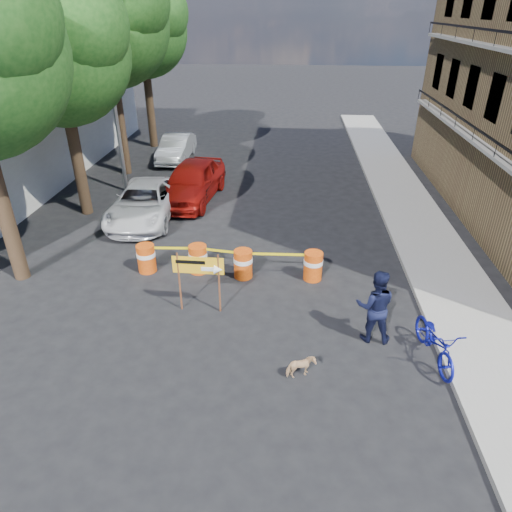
% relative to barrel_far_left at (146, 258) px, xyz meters
% --- Properties ---
extents(ground, '(120.00, 120.00, 0.00)m').
position_rel_barrel_far_left_xyz_m(ground, '(3.06, -2.65, -0.47)').
color(ground, black).
rests_on(ground, ground).
extents(sidewalk_east, '(2.40, 40.00, 0.15)m').
position_rel_barrel_far_left_xyz_m(sidewalk_east, '(9.26, 3.35, -0.40)').
color(sidewalk_east, gray).
rests_on(sidewalk_east, ground).
extents(tree_mid_a, '(5.25, 5.00, 8.68)m').
position_rel_barrel_far_left_xyz_m(tree_mid_a, '(-3.68, 4.35, 5.53)').
color(tree_mid_a, '#332316').
rests_on(tree_mid_a, ground).
extents(tree_mid_b, '(5.67, 5.40, 9.62)m').
position_rel_barrel_far_left_xyz_m(tree_mid_b, '(-3.68, 9.35, 6.24)').
color(tree_mid_b, '#332316').
rests_on(tree_mid_b, ground).
extents(tree_far, '(5.04, 4.80, 8.84)m').
position_rel_barrel_far_left_xyz_m(tree_far, '(-3.68, 14.35, 5.74)').
color(tree_far, '#332316').
rests_on(tree_far, ground).
extents(streetlamp, '(1.25, 0.18, 8.00)m').
position_rel_barrel_far_left_xyz_m(streetlamp, '(-2.88, 6.85, 3.90)').
color(streetlamp, gray).
rests_on(streetlamp, ground).
extents(barrel_far_left, '(0.58, 0.58, 0.90)m').
position_rel_barrel_far_left_xyz_m(barrel_far_left, '(0.00, 0.00, 0.00)').
color(barrel_far_left, '#C3380B').
rests_on(barrel_far_left, ground).
extents(barrel_mid_left, '(0.58, 0.58, 0.90)m').
position_rel_barrel_far_left_xyz_m(barrel_mid_left, '(1.61, 0.09, 0.00)').
color(barrel_mid_left, '#C3380B').
rests_on(barrel_mid_left, ground).
extents(barrel_mid_right, '(0.58, 0.58, 0.90)m').
position_rel_barrel_far_left_xyz_m(barrel_mid_right, '(3.04, -0.13, 0.00)').
color(barrel_mid_right, '#C3380B').
rests_on(barrel_mid_right, ground).
extents(barrel_far_right, '(0.58, 0.58, 0.90)m').
position_rel_barrel_far_left_xyz_m(barrel_far_right, '(5.16, -0.09, 0.00)').
color(barrel_far_right, '#C3380B').
rests_on(barrel_far_right, ground).
extents(detour_sign, '(1.36, 0.26, 1.75)m').
position_rel_barrel_far_left_xyz_m(detour_sign, '(2.22, -1.97, 0.81)').
color(detour_sign, '#592D19').
rests_on(detour_sign, ground).
extents(pedestrian, '(1.00, 0.82, 1.94)m').
position_rel_barrel_far_left_xyz_m(pedestrian, '(6.52, -2.83, 0.50)').
color(pedestrian, black).
rests_on(pedestrian, ground).
extents(bicycle, '(0.86, 1.17, 2.04)m').
position_rel_barrel_far_left_xyz_m(bicycle, '(7.86, -3.50, 0.55)').
color(bicycle, '#13189F').
rests_on(bicycle, ground).
extents(dog, '(0.71, 0.53, 0.55)m').
position_rel_barrel_far_left_xyz_m(dog, '(4.75, -4.34, -0.20)').
color(dog, '#DBAF7E').
rests_on(dog, ground).
extents(suv_white, '(2.41, 4.93, 1.35)m').
position_rel_barrel_far_left_xyz_m(suv_white, '(-1.20, 3.95, 0.20)').
color(suv_white, silver).
rests_on(suv_white, ground).
extents(sedan_red, '(2.53, 5.07, 1.66)m').
position_rel_barrel_far_left_xyz_m(sedan_red, '(0.26, 6.06, 0.36)').
color(sedan_red, maroon).
rests_on(sedan_red, ground).
extents(sedan_silver, '(1.43, 4.04, 1.33)m').
position_rel_barrel_far_left_xyz_m(sedan_silver, '(-1.74, 11.70, 0.19)').
color(sedan_silver, '#B5B9BD').
rests_on(sedan_silver, ground).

